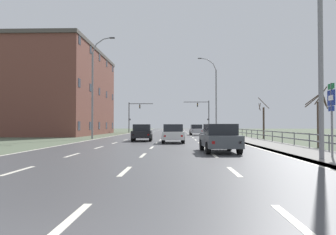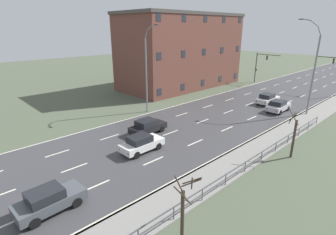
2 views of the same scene
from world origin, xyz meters
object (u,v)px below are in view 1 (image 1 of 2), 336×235
(traffic_signal_right, at_px, (204,112))
(car_far_right, at_px, (142,132))
(street_lamp_midground, at_px, (215,97))
(car_distant, at_px, (178,129))
(traffic_signal_left, at_px, (133,113))
(street_lamp_foreground, at_px, (316,31))
(car_far_left, at_px, (173,133))
(brick_building, at_px, (65,92))
(car_near_right, at_px, (220,138))
(street_lamp_left_bank, at_px, (94,89))
(highway_sign, at_px, (332,110))
(car_mid_centre, at_px, (196,130))

(traffic_signal_right, height_order, car_far_right, traffic_signal_right)
(street_lamp_midground, height_order, car_distant, street_lamp_midground)
(car_distant, bearing_deg, traffic_signal_left, 123.61)
(street_lamp_foreground, xyz_separation_m, car_far_right, (-9.04, 16.73, -4.58))
(car_distant, bearing_deg, car_far_left, -90.50)
(street_lamp_midground, xyz_separation_m, car_distant, (-5.71, 0.94, -4.94))
(car_far_left, height_order, brick_building, brick_building)
(street_lamp_foreground, xyz_separation_m, traffic_signal_left, (-14.46, 50.13, -1.48))
(traffic_signal_right, bearing_deg, car_near_right, -93.74)
(street_lamp_left_bank, xyz_separation_m, traffic_signal_left, (0.42, 28.62, -1.54))
(highway_sign, distance_m, car_distant, 36.63)
(street_lamp_midground, relative_size, street_lamp_left_bank, 1.06)
(car_distant, bearing_deg, street_lamp_left_bank, -120.51)
(car_distant, distance_m, brick_building, 18.64)
(street_lamp_midground, height_order, car_far_right, street_lamp_midground)
(car_far_right, bearing_deg, traffic_signal_right, 72.82)
(street_lamp_midground, distance_m, car_far_right, 21.71)
(highway_sign, relative_size, car_distant, 0.81)
(street_lamp_midground, xyz_separation_m, traffic_signal_right, (-0.40, 14.58, -1.62))
(traffic_signal_left, bearing_deg, car_distant, -56.81)
(car_far_right, distance_m, car_distant, 20.32)
(car_near_right, bearing_deg, street_lamp_left_bank, 121.01)
(highway_sign, bearing_deg, brick_building, 124.21)
(car_mid_centre, bearing_deg, car_far_left, -100.10)
(highway_sign, relative_size, car_far_left, 0.81)
(car_near_right, bearing_deg, highway_sign, -42.50)
(car_far_right, relative_size, car_near_right, 1.00)
(car_far_left, relative_size, car_distant, 1.00)
(street_lamp_midground, relative_size, car_mid_centre, 2.85)
(street_lamp_left_bank, height_order, car_far_left, street_lamp_left_bank)
(traffic_signal_right, relative_size, car_far_right, 1.51)
(traffic_signal_right, bearing_deg, car_far_left, -98.79)
(car_far_left, xyz_separation_m, car_near_right, (2.68, -9.20, 0.00))
(highway_sign, xyz_separation_m, car_far_right, (-10.01, 15.94, -1.34))
(car_far_right, distance_m, car_far_left, 4.28)
(car_far_left, xyz_separation_m, car_distant, (0.38, 23.15, 0.00))
(street_lamp_foreground, height_order, car_distant, street_lamp_foreground)
(car_far_right, xyz_separation_m, car_mid_centre, (6.09, 17.59, 0.00))
(street_lamp_foreground, distance_m, brick_building, 43.53)
(street_lamp_foreground, bearing_deg, traffic_signal_left, 106.09)
(street_lamp_foreground, distance_m, car_distant, 37.50)
(car_far_left, relative_size, brick_building, 0.18)
(highway_sign, distance_m, traffic_signal_left, 51.73)
(car_far_right, xyz_separation_m, car_distant, (3.32, 20.05, 0.00))
(car_far_right, bearing_deg, street_lamp_foreground, -64.40)
(car_far_right, height_order, brick_building, brick_building)
(car_far_left, height_order, car_mid_centre, same)
(brick_building, bearing_deg, car_far_right, -54.19)
(traffic_signal_right, bearing_deg, highway_sign, -88.41)
(street_lamp_left_bank, xyz_separation_m, brick_building, (-8.56, 15.16, 1.16))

